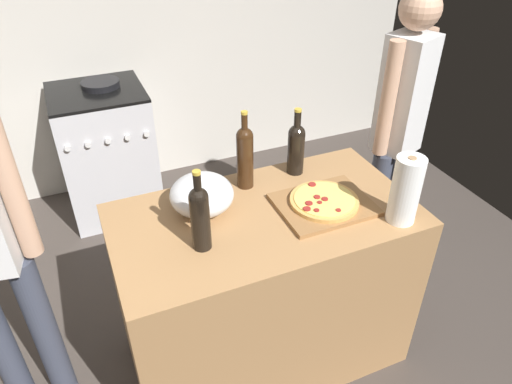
% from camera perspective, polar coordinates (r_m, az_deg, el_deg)
% --- Properties ---
extents(ground_plane, '(4.44, 3.30, 0.02)m').
position_cam_1_polar(ground_plane, '(2.99, -6.04, -10.58)').
color(ground_plane, '#3F3833').
extents(kitchen_wall_rear, '(4.44, 0.10, 2.60)m').
position_cam_1_polar(kitchen_wall_rear, '(3.59, -14.84, 20.53)').
color(kitchen_wall_rear, '#BCB7AD').
rests_on(kitchen_wall_rear, ground_plane).
extents(counter, '(1.30, 0.70, 0.89)m').
position_cam_1_polar(counter, '(2.29, 1.00, -11.58)').
color(counter, '#9E7247').
rests_on(counter, ground_plane).
extents(cutting_board, '(0.40, 0.32, 0.02)m').
position_cam_1_polar(cutting_board, '(2.06, 8.19, -1.51)').
color(cutting_board, olive).
rests_on(cutting_board, counter).
extents(pizza, '(0.30, 0.30, 0.03)m').
position_cam_1_polar(pizza, '(2.04, 8.21, -1.04)').
color(pizza, tan).
rests_on(pizza, cutting_board).
extents(mixing_bowl, '(0.27, 0.27, 0.16)m').
position_cam_1_polar(mixing_bowl, '(1.98, -6.55, -0.32)').
color(mixing_bowl, '#B2B2B7').
rests_on(mixing_bowl, counter).
extents(paper_towel_roll, '(0.12, 0.12, 0.30)m').
position_cam_1_polar(paper_towel_roll, '(1.98, 17.60, 0.22)').
color(paper_towel_roll, white).
rests_on(paper_towel_roll, counter).
extents(wine_bottle_clear, '(0.07, 0.07, 0.34)m').
position_cam_1_polar(wine_bottle_clear, '(1.75, -6.78, -2.80)').
color(wine_bottle_clear, black).
rests_on(wine_bottle_clear, counter).
extents(wine_bottle_green, '(0.08, 0.08, 0.37)m').
position_cam_1_polar(wine_bottle_green, '(2.09, -1.35, 4.52)').
color(wine_bottle_green, '#331E0F').
rests_on(wine_bottle_green, counter).
extents(wine_bottle_amber, '(0.08, 0.08, 0.33)m').
position_cam_1_polar(wine_bottle_amber, '(2.22, 4.86, 5.52)').
color(wine_bottle_amber, black).
rests_on(wine_bottle_amber, counter).
extents(stove, '(0.60, 0.60, 0.96)m').
position_cam_1_polar(stove, '(3.47, -17.49, 4.60)').
color(stove, '#B7B7BC').
rests_on(stove, ground_plane).
extents(person_in_red, '(0.36, 0.26, 1.66)m').
position_cam_1_polar(person_in_red, '(2.66, 16.77, 7.53)').
color(person_in_red, '#383D4C').
rests_on(person_in_red, ground_plane).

